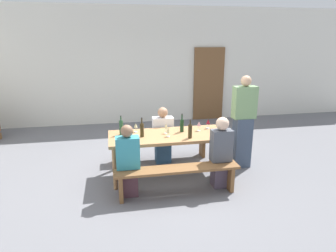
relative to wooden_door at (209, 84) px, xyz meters
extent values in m
plane|color=slate|center=(-1.92, -3.57, -1.05)|extent=(24.00, 24.00, 0.00)
cube|color=silver|center=(-1.92, 0.14, 0.55)|extent=(14.00, 0.20, 3.20)
cube|color=brown|center=(0.00, 0.00, 0.00)|extent=(0.90, 0.06, 2.10)
cube|color=#9E7247|center=(-1.92, -3.57, -0.33)|extent=(2.02, 0.86, 0.05)
cylinder|color=#9E7247|center=(-2.85, -3.94, -0.70)|extent=(0.07, 0.07, 0.70)
cylinder|color=#9E7247|center=(-0.99, -3.94, -0.70)|extent=(0.07, 0.07, 0.70)
cylinder|color=#9E7247|center=(-2.85, -3.20, -0.70)|extent=(0.07, 0.07, 0.70)
cylinder|color=#9E7247|center=(-0.99, -3.20, -0.70)|extent=(0.07, 0.07, 0.70)
cube|color=brown|center=(-1.92, -4.30, -0.62)|extent=(1.92, 0.30, 0.04)
cube|color=brown|center=(-2.78, -4.30, -0.84)|extent=(0.06, 0.24, 0.41)
cube|color=brown|center=(-1.06, -4.30, -0.84)|extent=(0.06, 0.24, 0.41)
cube|color=brown|center=(-1.92, -2.84, -0.62)|extent=(1.92, 0.30, 0.04)
cube|color=brown|center=(-2.78, -2.84, -0.84)|extent=(0.06, 0.24, 0.41)
cube|color=brown|center=(-1.06, -2.84, -0.84)|extent=(0.06, 0.24, 0.41)
cylinder|color=#143319|center=(-1.65, -3.47, -0.19)|extent=(0.07, 0.07, 0.22)
cylinder|color=#143319|center=(-1.65, -3.47, -0.03)|extent=(0.02, 0.02, 0.10)
cylinder|color=black|center=(-1.65, -3.47, 0.02)|extent=(0.03, 0.03, 0.01)
cylinder|color=#332814|center=(-2.37, -3.61, -0.19)|extent=(0.07, 0.07, 0.23)
cylinder|color=#332814|center=(-2.37, -3.61, -0.03)|extent=(0.02, 0.02, 0.09)
cylinder|color=black|center=(-2.37, -3.61, 0.02)|extent=(0.03, 0.03, 0.01)
cylinder|color=#234C2D|center=(-2.70, -3.43, -0.18)|extent=(0.07, 0.07, 0.24)
cylinder|color=#234C2D|center=(-2.70, -3.43, -0.02)|extent=(0.02, 0.02, 0.08)
cylinder|color=black|center=(-2.70, -3.43, 0.03)|extent=(0.03, 0.03, 0.01)
cylinder|color=#332814|center=(-1.60, -3.83, -0.19)|extent=(0.07, 0.07, 0.23)
cylinder|color=#332814|center=(-1.60, -3.83, -0.03)|extent=(0.02, 0.02, 0.08)
cylinder|color=black|center=(-1.60, -3.83, 0.01)|extent=(0.03, 0.03, 0.01)
cylinder|color=silver|center=(-1.94, -3.69, -0.30)|extent=(0.06, 0.06, 0.01)
cylinder|color=silver|center=(-1.94, -3.69, -0.26)|extent=(0.01, 0.01, 0.06)
cone|color=beige|center=(-1.94, -3.69, -0.18)|extent=(0.07, 0.07, 0.10)
cylinder|color=silver|center=(-2.45, -3.33, -0.30)|extent=(0.06, 0.06, 0.01)
cylinder|color=silver|center=(-2.45, -3.33, -0.25)|extent=(0.01, 0.01, 0.08)
cone|color=beige|center=(-2.45, -3.33, -0.18)|extent=(0.07, 0.07, 0.07)
cylinder|color=silver|center=(-1.13, -3.36, -0.30)|extent=(0.06, 0.06, 0.01)
cylinder|color=silver|center=(-1.13, -3.36, -0.25)|extent=(0.01, 0.01, 0.08)
cone|color=maroon|center=(-1.13, -3.36, -0.17)|extent=(0.08, 0.08, 0.09)
cylinder|color=silver|center=(-1.94, -3.51, -0.30)|extent=(0.06, 0.06, 0.01)
cylinder|color=silver|center=(-1.94, -3.51, -0.25)|extent=(0.01, 0.01, 0.09)
cone|color=beige|center=(-1.94, -3.51, -0.16)|extent=(0.06, 0.06, 0.09)
cylinder|color=silver|center=(-1.34, -3.47, -0.30)|extent=(0.06, 0.06, 0.01)
cylinder|color=silver|center=(-1.34, -3.47, -0.25)|extent=(0.01, 0.01, 0.09)
cone|color=#D18C93|center=(-1.34, -3.47, -0.17)|extent=(0.07, 0.07, 0.08)
cube|color=#52323B|center=(-2.65, -4.15, -0.83)|extent=(0.26, 0.24, 0.45)
cube|color=teal|center=(-2.65, -4.15, -0.36)|extent=(0.35, 0.20, 0.49)
sphere|color=#846047|center=(-2.65, -4.15, -0.02)|extent=(0.19, 0.19, 0.19)
cube|color=#4D4051|center=(-1.17, -4.15, -0.83)|extent=(0.24, 0.24, 0.45)
cube|color=#4C515B|center=(-1.17, -4.15, -0.35)|extent=(0.33, 0.20, 0.51)
sphere|color=beige|center=(-1.17, -4.15, 0.01)|extent=(0.21, 0.21, 0.21)
cube|color=#2C4E71|center=(-1.90, -2.99, -0.83)|extent=(0.29, 0.24, 0.45)
cube|color=silver|center=(-1.90, -2.99, -0.37)|extent=(0.39, 0.20, 0.45)
sphere|color=#A87A5B|center=(-1.90, -2.99, -0.05)|extent=(0.19, 0.19, 0.19)
cube|color=#3B495E|center=(-0.49, -3.46, -0.58)|extent=(0.31, 0.24, 0.94)
cube|color=#729966|center=(-0.49, -3.46, 0.18)|extent=(0.41, 0.20, 0.58)
sphere|color=tan|center=(-0.49, -3.46, 0.57)|extent=(0.19, 0.19, 0.19)
camera|label=1|loc=(-2.85, -8.36, 1.28)|focal=31.89mm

